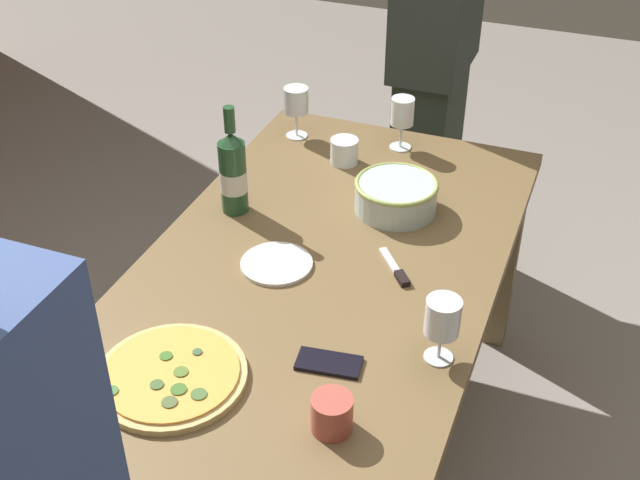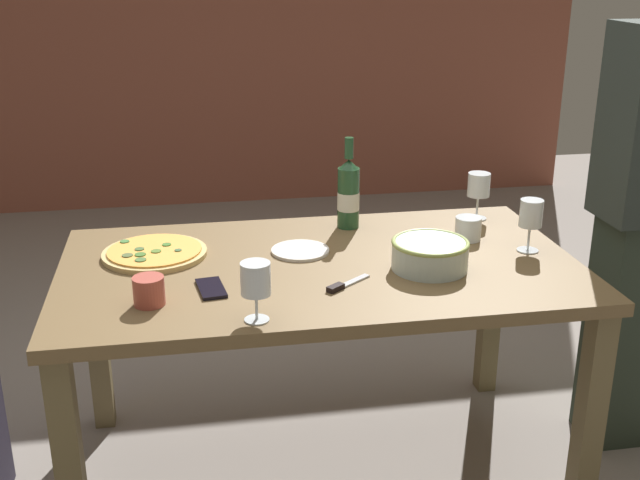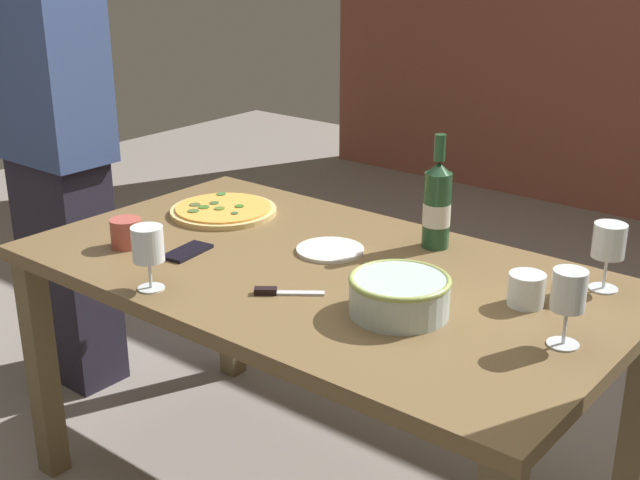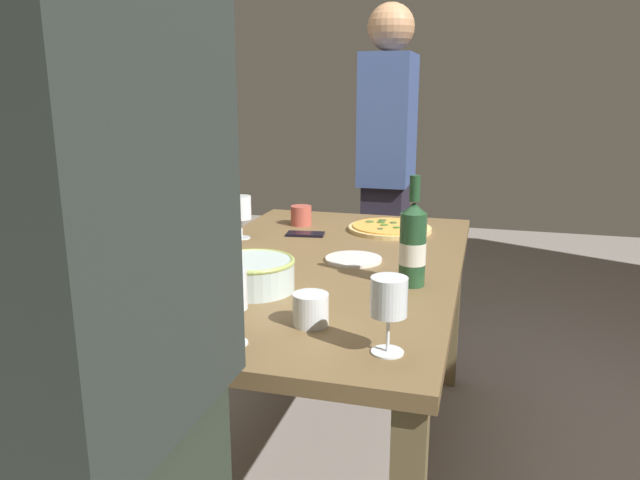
{
  "view_description": "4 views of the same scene",
  "coord_description": "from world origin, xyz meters",
  "px_view_note": "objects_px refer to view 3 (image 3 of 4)",
  "views": [
    {
      "loc": [
        -1.59,
        -0.62,
        2.01
      ],
      "look_at": [
        0.0,
        0.0,
        0.83
      ],
      "focal_mm": 46.11,
      "sensor_mm": 36.0,
      "label": 1
    },
    {
      "loc": [
        -0.39,
        -2.23,
        1.65
      ],
      "look_at": [
        0.0,
        0.0,
        0.83
      ],
      "focal_mm": 44.01,
      "sensor_mm": 36.0,
      "label": 2
    },
    {
      "loc": [
        1.28,
        -1.58,
        1.59
      ],
      "look_at": [
        0.0,
        0.0,
        0.83
      ],
      "focal_mm": 46.97,
      "sensor_mm": 36.0,
      "label": 3
    },
    {
      "loc": [
        1.84,
        0.51,
        1.31
      ],
      "look_at": [
        0.0,
        0.0,
        0.83
      ],
      "focal_mm": 34.01,
      "sensor_mm": 36.0,
      "label": 4
    }
  ],
  "objects_px": {
    "person_host": "(55,150)",
    "cup_ceramic": "(526,289)",
    "dining_table": "(320,299)",
    "pizza_knife": "(279,292)",
    "wine_glass_by_bottle": "(568,294)",
    "serving_bowl": "(399,294)",
    "wine_bottle": "(437,205)",
    "wine_glass_far_left": "(609,243)",
    "side_plate": "(330,250)",
    "pizza": "(223,210)",
    "cell_phone": "(187,252)",
    "wine_glass_near_pizza": "(148,247)",
    "cup_amber": "(126,233)"
  },
  "relations": [
    {
      "from": "person_host",
      "to": "cup_ceramic",
      "type": "bearing_deg",
      "value": 4.4
    },
    {
      "from": "dining_table",
      "to": "pizza_knife",
      "type": "distance_m",
      "value": 0.22
    },
    {
      "from": "wine_glass_by_bottle",
      "to": "person_host",
      "type": "relative_size",
      "value": 0.1
    },
    {
      "from": "serving_bowl",
      "to": "person_host",
      "type": "relative_size",
      "value": 0.14
    },
    {
      "from": "dining_table",
      "to": "person_host",
      "type": "xyz_separation_m",
      "value": [
        -1.19,
        0.02,
        0.21
      ]
    },
    {
      "from": "wine_bottle",
      "to": "wine_glass_far_left",
      "type": "relative_size",
      "value": 1.88
    },
    {
      "from": "dining_table",
      "to": "serving_bowl",
      "type": "xyz_separation_m",
      "value": [
        0.32,
        -0.11,
        0.14
      ]
    },
    {
      "from": "wine_glass_far_left",
      "to": "side_plate",
      "type": "height_order",
      "value": "wine_glass_far_left"
    },
    {
      "from": "pizza",
      "to": "wine_bottle",
      "type": "distance_m",
      "value": 0.69
    },
    {
      "from": "wine_glass_by_bottle",
      "to": "pizza_knife",
      "type": "bearing_deg",
      "value": -164.12
    },
    {
      "from": "cell_phone",
      "to": "pizza_knife",
      "type": "xyz_separation_m",
      "value": [
        0.38,
        -0.04,
        0.0
      ]
    },
    {
      "from": "dining_table",
      "to": "serving_bowl",
      "type": "relative_size",
      "value": 6.78
    },
    {
      "from": "wine_glass_by_bottle",
      "to": "pizza_knife",
      "type": "relative_size",
      "value": 1.16
    },
    {
      "from": "cell_phone",
      "to": "person_host",
      "type": "xyz_separation_m",
      "value": [
        -0.85,
        0.18,
        0.11
      ]
    },
    {
      "from": "serving_bowl",
      "to": "wine_glass_near_pizza",
      "type": "xyz_separation_m",
      "value": [
        -0.55,
        -0.27,
        0.06
      ]
    },
    {
      "from": "wine_bottle",
      "to": "person_host",
      "type": "height_order",
      "value": "person_host"
    },
    {
      "from": "person_host",
      "to": "cell_phone",
      "type": "bearing_deg",
      "value": -10.64
    },
    {
      "from": "wine_glass_far_left",
      "to": "cup_amber",
      "type": "bearing_deg",
      "value": -154.36
    },
    {
      "from": "side_plate",
      "to": "cell_phone",
      "type": "height_order",
      "value": "same"
    },
    {
      "from": "cup_amber",
      "to": "wine_bottle",
      "type": "bearing_deg",
      "value": 39.0
    },
    {
      "from": "wine_glass_near_pizza",
      "to": "cup_ceramic",
      "type": "height_order",
      "value": "wine_glass_near_pizza"
    },
    {
      "from": "wine_glass_near_pizza",
      "to": "side_plate",
      "type": "relative_size",
      "value": 0.87
    },
    {
      "from": "serving_bowl",
      "to": "person_host",
      "type": "xyz_separation_m",
      "value": [
        -1.51,
        0.13,
        0.07
      ]
    },
    {
      "from": "wine_bottle",
      "to": "wine_glass_far_left",
      "type": "xyz_separation_m",
      "value": [
        0.48,
        0.01,
        -0.0
      ]
    },
    {
      "from": "serving_bowl",
      "to": "cup_ceramic",
      "type": "height_order",
      "value": "serving_bowl"
    },
    {
      "from": "cup_ceramic",
      "to": "person_host",
      "type": "bearing_deg",
      "value": -176.64
    },
    {
      "from": "serving_bowl",
      "to": "cell_phone",
      "type": "xyz_separation_m",
      "value": [
        -0.66,
        -0.05,
        -0.04
      ]
    },
    {
      "from": "cup_ceramic",
      "to": "person_host",
      "type": "height_order",
      "value": "person_host"
    },
    {
      "from": "serving_bowl",
      "to": "wine_glass_by_bottle",
      "type": "bearing_deg",
      "value": 14.3
    },
    {
      "from": "wine_glass_near_pizza",
      "to": "cup_amber",
      "type": "height_order",
      "value": "wine_glass_near_pizza"
    },
    {
      "from": "cell_phone",
      "to": "pizza",
      "type": "bearing_deg",
      "value": -69.03
    },
    {
      "from": "wine_glass_by_bottle",
      "to": "side_plate",
      "type": "height_order",
      "value": "wine_glass_by_bottle"
    },
    {
      "from": "wine_glass_by_bottle",
      "to": "wine_glass_far_left",
      "type": "height_order",
      "value": "wine_glass_by_bottle"
    },
    {
      "from": "wine_glass_far_left",
      "to": "wine_glass_near_pizza",
      "type": "bearing_deg",
      "value": -141.08
    },
    {
      "from": "cup_ceramic",
      "to": "cell_phone",
      "type": "distance_m",
      "value": 0.91
    },
    {
      "from": "wine_glass_near_pizza",
      "to": "wine_bottle",
      "type": "bearing_deg",
      "value": 60.61
    },
    {
      "from": "dining_table",
      "to": "cell_phone",
      "type": "relative_size",
      "value": 11.11
    },
    {
      "from": "wine_glass_far_left",
      "to": "person_host",
      "type": "distance_m",
      "value": 1.85
    },
    {
      "from": "cup_amber",
      "to": "cup_ceramic",
      "type": "bearing_deg",
      "value": 18.43
    },
    {
      "from": "cell_phone",
      "to": "person_host",
      "type": "distance_m",
      "value": 0.87
    },
    {
      "from": "pizza",
      "to": "wine_glass_far_left",
      "type": "bearing_deg",
      "value": 8.87
    },
    {
      "from": "dining_table",
      "to": "cell_phone",
      "type": "height_order",
      "value": "cell_phone"
    },
    {
      "from": "serving_bowl",
      "to": "cell_phone",
      "type": "bearing_deg",
      "value": -175.88
    },
    {
      "from": "side_plate",
      "to": "wine_bottle",
      "type": "bearing_deg",
      "value": 46.82
    },
    {
      "from": "cup_ceramic",
      "to": "pizza",
      "type": "bearing_deg",
      "value": 178.54
    },
    {
      "from": "dining_table",
      "to": "cup_ceramic",
      "type": "xyz_separation_m",
      "value": [
        0.53,
        0.12,
        0.13
      ]
    },
    {
      "from": "wine_glass_near_pizza",
      "to": "cup_ceramic",
      "type": "bearing_deg",
      "value": 33.17
    },
    {
      "from": "cup_ceramic",
      "to": "wine_glass_by_bottle",
      "type": "bearing_deg",
      "value": -41.47
    },
    {
      "from": "pizza",
      "to": "cell_phone",
      "type": "relative_size",
      "value": 2.29
    },
    {
      "from": "cell_phone",
      "to": "person_host",
      "type": "bearing_deg",
      "value": -19.32
    }
  ]
}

